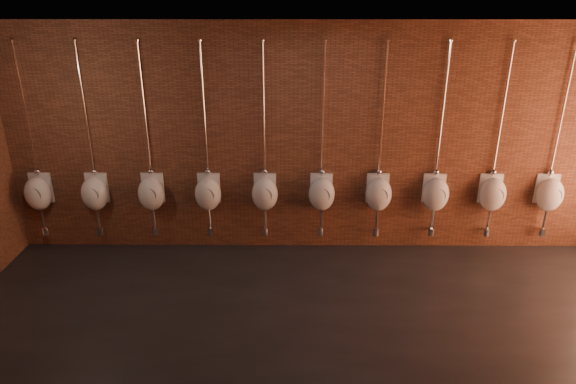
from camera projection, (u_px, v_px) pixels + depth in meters
name	position (u px, v px, depth m)	size (l,w,h in m)	color
ground	(317.00, 303.00, 6.25)	(8.50, 8.50, 0.00)	black
room_shell	(322.00, 145.00, 5.49)	(8.54, 3.04, 3.22)	black
urinal_0	(38.00, 192.00, 7.20)	(0.39, 0.35, 2.72)	white
urinal_1	(95.00, 192.00, 7.20)	(0.39, 0.35, 2.72)	white
urinal_2	(151.00, 192.00, 7.20)	(0.39, 0.35, 2.72)	white
urinal_3	(208.00, 193.00, 7.19)	(0.39, 0.35, 2.72)	white
urinal_4	(265.00, 193.00, 7.19)	(0.39, 0.35, 2.72)	white
urinal_5	(322.00, 193.00, 7.18)	(0.39, 0.35, 2.72)	white
urinal_6	(378.00, 193.00, 7.18)	(0.39, 0.35, 2.72)	white
urinal_7	(435.00, 193.00, 7.18)	(0.39, 0.35, 2.72)	white
urinal_8	(492.00, 193.00, 7.17)	(0.39, 0.35, 2.72)	white
urinal_9	(550.00, 193.00, 7.17)	(0.39, 0.35, 2.72)	white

